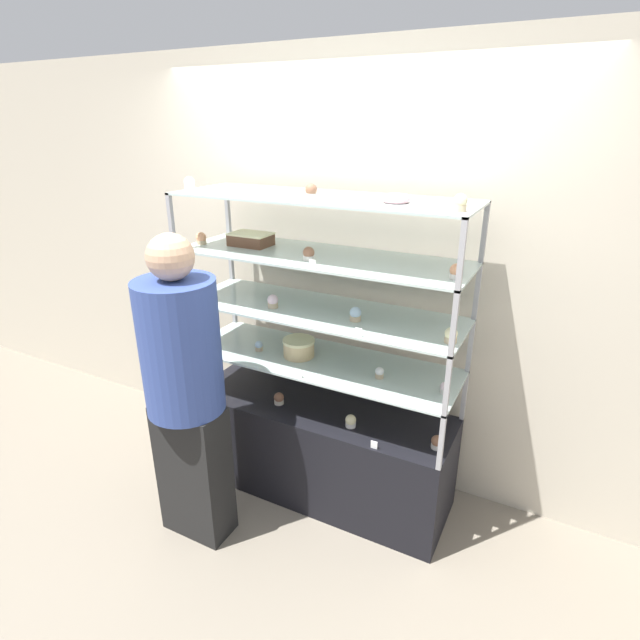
# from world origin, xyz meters

# --- Properties ---
(ground_plane) EXTENTS (20.00, 20.00, 0.00)m
(ground_plane) POSITION_xyz_m (0.00, 0.00, 0.00)
(ground_plane) COLOR gray
(back_wall) EXTENTS (8.00, 0.05, 2.60)m
(back_wall) POSITION_xyz_m (0.00, 0.41, 1.30)
(back_wall) COLOR beige
(back_wall) RESTS_ON ground_plane
(display_base) EXTENTS (1.59, 0.52, 0.61)m
(display_base) POSITION_xyz_m (0.00, 0.00, 0.30)
(display_base) COLOR black
(display_base) RESTS_ON ground_plane
(display_riser_lower) EXTENTS (1.59, 0.52, 0.31)m
(display_riser_lower) POSITION_xyz_m (0.00, 0.00, 0.90)
(display_riser_lower) COLOR #99999E
(display_riser_lower) RESTS_ON display_base
(display_riser_middle) EXTENTS (1.59, 0.52, 0.31)m
(display_riser_middle) POSITION_xyz_m (0.00, 0.00, 1.20)
(display_riser_middle) COLOR #99999E
(display_riser_middle) RESTS_ON display_riser_lower
(display_riser_upper) EXTENTS (1.59, 0.52, 0.31)m
(display_riser_upper) POSITION_xyz_m (0.00, 0.00, 1.51)
(display_riser_upper) COLOR #99999E
(display_riser_upper) RESTS_ON display_riser_middle
(display_riser_top) EXTENTS (1.59, 0.52, 0.31)m
(display_riser_top) POSITION_xyz_m (0.00, 0.00, 1.82)
(display_riser_top) COLOR #99999E
(display_riser_top) RESTS_ON display_riser_upper
(layer_cake_centerpiece) EXTENTS (0.19, 0.19, 0.11)m
(layer_cake_centerpiece) POSITION_xyz_m (-0.13, -0.01, 0.97)
(layer_cake_centerpiece) COLOR #DBBC84
(layer_cake_centerpiece) RESTS_ON display_riser_lower
(sheet_cake_frosted) EXTENTS (0.23, 0.16, 0.07)m
(sheet_cake_frosted) POSITION_xyz_m (-0.46, 0.02, 1.56)
(sheet_cake_frosted) COLOR brown
(sheet_cake_frosted) RESTS_ON display_riser_upper
(cupcake_0) EXTENTS (0.06, 0.06, 0.07)m
(cupcake_0) POSITION_xyz_m (-0.74, -0.08, 0.64)
(cupcake_0) COLOR beige
(cupcake_0) RESTS_ON display_base
(cupcake_1) EXTENTS (0.06, 0.06, 0.07)m
(cupcake_1) POSITION_xyz_m (-0.23, -0.09, 0.64)
(cupcake_1) COLOR beige
(cupcake_1) RESTS_ON display_base
(cupcake_2) EXTENTS (0.06, 0.06, 0.07)m
(cupcake_2) POSITION_xyz_m (0.25, -0.11, 0.64)
(cupcake_2) COLOR white
(cupcake_2) RESTS_ON display_base
(cupcake_3) EXTENTS (0.06, 0.06, 0.07)m
(cupcake_3) POSITION_xyz_m (0.73, -0.09, 0.64)
(cupcake_3) COLOR white
(cupcake_3) RESTS_ON display_base
(price_tag_0) EXTENTS (0.04, 0.00, 0.04)m
(price_tag_0) POSITION_xyz_m (0.44, -0.24, 0.63)
(price_tag_0) COLOR white
(price_tag_0) RESTS_ON display_base
(cupcake_4) EXTENTS (0.05, 0.05, 0.06)m
(cupcake_4) POSITION_xyz_m (-0.75, -0.08, 0.94)
(cupcake_4) COLOR beige
(cupcake_4) RESTS_ON display_riser_lower
(cupcake_5) EXTENTS (0.05, 0.05, 0.06)m
(cupcake_5) POSITION_xyz_m (-0.38, -0.06, 0.94)
(cupcake_5) COLOR #CCB28C
(cupcake_5) RESTS_ON display_riser_lower
(cupcake_6) EXTENTS (0.05, 0.05, 0.06)m
(cupcake_6) POSITION_xyz_m (0.38, -0.05, 0.94)
(cupcake_6) COLOR #CCB28C
(cupcake_6) RESTS_ON display_riser_lower
(cupcake_7) EXTENTS (0.05, 0.05, 0.06)m
(cupcake_7) POSITION_xyz_m (0.73, -0.05, 0.94)
(cupcake_7) COLOR white
(cupcake_7) RESTS_ON display_riser_lower
(price_tag_1) EXTENTS (0.04, 0.00, 0.04)m
(price_tag_1) POSITION_xyz_m (0.00, -0.24, 0.93)
(price_tag_1) COLOR white
(price_tag_1) RESTS_ON display_riser_lower
(cupcake_8) EXTENTS (0.06, 0.06, 0.08)m
(cupcake_8) POSITION_xyz_m (-0.73, -0.13, 1.26)
(cupcake_8) COLOR beige
(cupcake_8) RESTS_ON display_riser_middle
(cupcake_9) EXTENTS (0.06, 0.06, 0.08)m
(cupcake_9) POSITION_xyz_m (-0.25, -0.09, 1.26)
(cupcake_9) COLOR #CCB28C
(cupcake_9) RESTS_ON display_riser_middle
(cupcake_10) EXTENTS (0.06, 0.06, 0.08)m
(cupcake_10) POSITION_xyz_m (0.24, -0.06, 1.26)
(cupcake_10) COLOR #CCB28C
(cupcake_10) RESTS_ON display_riser_middle
(cupcake_11) EXTENTS (0.06, 0.06, 0.08)m
(cupcake_11) POSITION_xyz_m (0.75, -0.11, 1.26)
(cupcake_11) COLOR #CCB28C
(cupcake_11) RESTS_ON display_riser_middle
(price_tag_2) EXTENTS (0.04, 0.00, 0.04)m
(price_tag_2) POSITION_xyz_m (0.33, -0.24, 1.24)
(price_tag_2) COLOR white
(price_tag_2) RESTS_ON display_riser_middle
(cupcake_12) EXTENTS (0.06, 0.06, 0.07)m
(cupcake_12) POSITION_xyz_m (-0.73, -0.08, 1.56)
(cupcake_12) COLOR #CCB28C
(cupcake_12) RESTS_ON display_riser_upper
(cupcake_13) EXTENTS (0.06, 0.06, 0.07)m
(cupcake_13) POSITION_xyz_m (-0.01, -0.11, 1.56)
(cupcake_13) COLOR white
(cupcake_13) RESTS_ON display_riser_upper
(cupcake_14) EXTENTS (0.06, 0.06, 0.07)m
(cupcake_14) POSITION_xyz_m (0.74, -0.09, 1.56)
(cupcake_14) COLOR white
(cupcake_14) RESTS_ON display_riser_upper
(price_tag_3) EXTENTS (0.04, 0.00, 0.04)m
(price_tag_3) POSITION_xyz_m (0.08, -0.24, 1.55)
(price_tag_3) COLOR white
(price_tag_3) RESTS_ON display_riser_upper
(cupcake_15) EXTENTS (0.06, 0.06, 0.07)m
(cupcake_15) POSITION_xyz_m (-0.74, -0.12, 1.87)
(cupcake_15) COLOR white
(cupcake_15) RESTS_ON display_riser_top
(cupcake_16) EXTENTS (0.06, 0.06, 0.07)m
(cupcake_16) POSITION_xyz_m (0.01, -0.11, 1.87)
(cupcake_16) COLOR beige
(cupcake_16) RESTS_ON display_riser_top
(cupcake_17) EXTENTS (0.06, 0.06, 0.07)m
(cupcake_17) POSITION_xyz_m (0.73, -0.14, 1.87)
(cupcake_17) COLOR #CCB28C
(cupcake_17) RESTS_ON display_riser_top
(price_tag_4) EXTENTS (0.04, 0.00, 0.04)m
(price_tag_4) POSITION_xyz_m (0.01, -0.24, 1.86)
(price_tag_4) COLOR white
(price_tag_4) RESTS_ON display_riser_top
(donut_glazed) EXTENTS (0.13, 0.13, 0.04)m
(donut_glazed) POSITION_xyz_m (0.41, -0.03, 1.85)
(donut_glazed) COLOR #EFB2BC
(donut_glazed) RESTS_ON display_riser_top
(customer_figure) EXTENTS (0.40, 0.40, 1.72)m
(customer_figure) POSITION_xyz_m (-0.46, -0.61, 0.92)
(customer_figure) COLOR black
(customer_figure) RESTS_ON ground_plane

